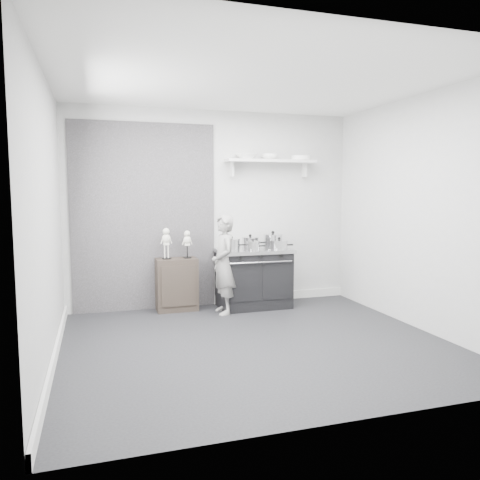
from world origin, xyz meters
The scene contains 16 objects.
ground centered at (0.00, 0.00, 0.00)m, with size 4.00×4.00×0.00m, color black.
room_shell centered at (-0.09, 0.15, 1.64)m, with size 4.02×3.62×2.71m.
wall_shelf centered at (0.80, 1.68, 2.01)m, with size 1.30×0.26×0.24m.
stove centered at (0.48, 1.48, 0.41)m, with size 1.01×0.63×0.81m.
side_cabinet centered at (-0.56, 1.61, 0.35)m, with size 0.54×0.32×0.70m, color black.
child centered at (0.00, 1.27, 0.65)m, with size 0.47×0.31×1.30m, color gray.
pot_front_left centered at (0.14, 1.40, 0.89)m, with size 0.31×0.22×0.19m.
pot_back_left centered at (0.47, 1.60, 0.89)m, with size 0.32×0.24×0.19m.
pot_back_right centered at (0.80, 1.58, 0.91)m, with size 0.36×0.27×0.23m.
pot_front_right centered at (0.80, 1.33, 0.88)m, with size 0.33×0.24×0.17m.
pot_front_center centered at (0.42, 1.33, 0.88)m, with size 0.26×0.17×0.15m.
skeleton_full centered at (-0.69, 1.61, 0.94)m, with size 0.13×0.09×0.47m, color beige, non-canonical shape.
skeleton_torso centered at (-0.41, 1.61, 0.92)m, with size 0.12×0.08×0.43m, color beige, non-canonical shape.
bowl_large centered at (0.44, 1.67, 2.08)m, with size 0.29×0.29×0.07m, color white.
bowl_small centered at (0.78, 1.67, 2.08)m, with size 0.24×0.24×0.07m, color white.
plate_stack centered at (1.26, 1.67, 2.07)m, with size 0.29×0.29×0.06m, color white.
Camera 1 is at (-1.57, -4.54, 1.60)m, focal length 35.00 mm.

